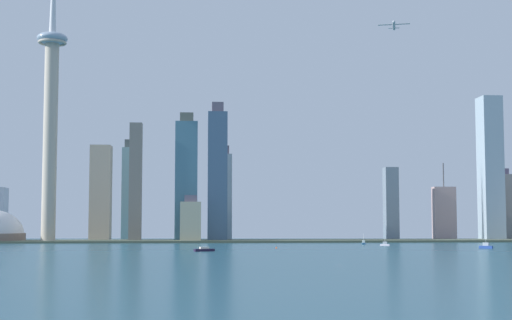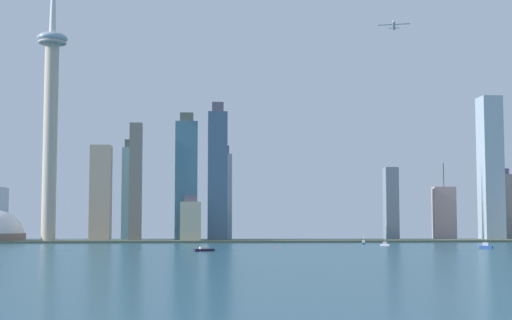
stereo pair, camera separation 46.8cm
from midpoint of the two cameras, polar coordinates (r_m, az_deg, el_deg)
The scene contains 20 objects.
ground_plane at distance 436.99m, azimuth 6.37°, elevation -7.89°, with size 6000.00×6000.00×0.00m, color #234E5F.
waterfront_pier at distance 852.45m, azimuth 1.07°, elevation -6.19°, with size 929.79×65.82×2.35m, color #4E5845.
observation_tower at distance 868.54m, azimuth -15.39°, elevation 4.42°, with size 33.89×33.89×367.82m.
skyscraper_0 at distance 899.00m, azimuth -11.78°, elevation -2.50°, with size 23.66×25.25×112.70m.
skyscraper_1 at distance 954.43m, azimuth -9.77°, elevation -2.43°, with size 14.09×19.74×126.03m.
skyscraper_2 at distance 938.97m, azimuth 17.44°, elevation -0.62°, with size 23.73×27.93×173.20m.
skyscraper_3 at distance 838.24m, azimuth -5.03°, elevation -4.65°, with size 23.04×26.81×52.44m.
skyscraper_4 at distance 928.70m, azimuth 10.25°, elevation -3.31°, with size 16.06×17.23×89.13m.
skyscraper_5 at distance 956.95m, azimuth 14.15°, elevation -3.96°, with size 27.46×13.22×95.68m.
skyscraper_6 at distance 867.17m, azimuth -2.98°, elevation -1.14°, with size 22.39×24.93×161.60m.
skyscraper_8 at distance 873.49m, azimuth -5.36°, elevation -1.49°, with size 25.91×15.06×150.23m.
skyscraper_9 at distance 872.30m, azimuth -9.20°, elevation -1.67°, with size 14.12×12.66×137.04m.
skyscraper_10 at distance 993.29m, azimuth 18.25°, elevation -3.35°, with size 25.44×20.56×89.59m.
skyscraper_11 at distance 920.40m, azimuth -2.44°, elevation -2.72°, with size 17.82×16.99×116.34m.
boat_0 at distance 780.05m, azimuth 8.20°, elevation -6.27°, with size 4.80×9.44×11.17m.
boat_1 at distance 693.42m, azimuth 17.12°, elevation -6.31°, with size 10.83×9.87×8.71m.
boat_2 at distance 746.92m, azimuth 9.80°, elevation -6.34°, with size 9.41×6.35×10.21m.
boat_3 at distance 606.30m, azimuth -4.00°, elevation -6.84°, with size 17.13×10.00×3.56m.
channel_buoy_0 at distance 669.01m, azimuth 1.55°, elevation -6.68°, with size 1.67×1.67×1.52m, color #E54C19.
airplane at distance 815.70m, azimuth 10.46°, elevation 10.09°, with size 33.14×30.19×7.85m.
Camera 1 is at (-81.28, -428.62, 25.77)m, focal length 52.42 mm.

